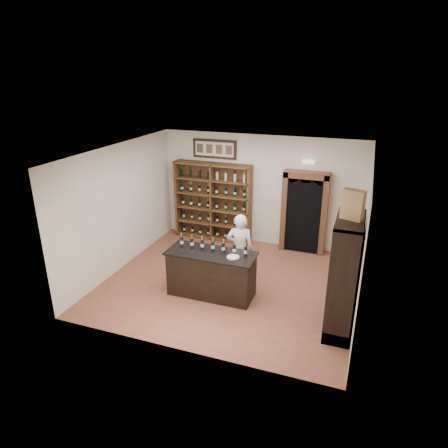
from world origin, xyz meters
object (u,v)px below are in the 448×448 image
at_px(wine_shelf, 213,201).
at_px(wine_crate, 353,205).
at_px(tasting_counter, 211,274).
at_px(shopkeeper, 240,249).
at_px(side_cabinet, 344,293).
at_px(counter_bottle_0, 182,241).

xyz_separation_m(wine_shelf, wine_crate, (3.79, -3.26, 1.36)).
bearing_deg(tasting_counter, shopkeeper, 61.65).
relative_size(tasting_counter, side_cabinet, 0.85).
bearing_deg(wine_crate, tasting_counter, -166.18).
bearing_deg(wine_shelf, counter_bottle_0, -82.37).
distance_m(tasting_counter, wine_crate, 3.35).
height_order(side_cabinet, shopkeeper, side_cabinet).
relative_size(tasting_counter, shopkeeper, 1.14).
bearing_deg(side_cabinet, wine_shelf, 139.79).
relative_size(wine_shelf, side_cabinet, 1.00).
bearing_deg(wine_crate, counter_bottle_0, -166.34).
xyz_separation_m(counter_bottle_0, side_cabinet, (3.44, -0.40, -0.35)).
relative_size(side_cabinet, shopkeeper, 1.34).
relative_size(shopkeeper, wine_crate, 3.17).
height_order(side_cabinet, wine_crate, wine_crate).
distance_m(wine_shelf, side_cabinet, 5.02).
bearing_deg(wine_crate, wine_shelf, 160.00).
distance_m(tasting_counter, counter_bottle_0, 0.95).
relative_size(tasting_counter, wine_crate, 3.62).
xyz_separation_m(wine_shelf, counter_bottle_0, (0.38, -2.84, 0.01)).
bearing_deg(wine_shelf, tasting_counter, -69.44).
distance_m(wine_shelf, counter_bottle_0, 2.86).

